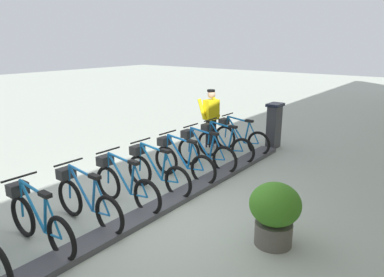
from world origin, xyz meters
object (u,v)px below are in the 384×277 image
(bike_docked_0, at_px, (239,137))
(bike_docked_5, at_px, (124,184))
(bike_docked_1, at_px, (223,143))
(bike_docked_6, at_px, (86,200))
(bike_docked_4, at_px, (155,171))
(payment_kiosk, at_px, (274,125))
(planter_bush, at_px, (275,211))
(bike_docked_7, at_px, (38,220))
(worker_near_rack, at_px, (211,116))
(bike_docked_3, at_px, (181,160))
(bike_docked_2, at_px, (204,151))

(bike_docked_0, distance_m, bike_docked_5, 4.21)
(bike_docked_1, bearing_deg, bike_docked_5, 90.00)
(bike_docked_5, relative_size, bike_docked_6, 1.00)
(bike_docked_4, bearing_deg, payment_kiosk, -97.52)
(bike_docked_4, distance_m, bike_docked_5, 0.84)
(planter_bush, bearing_deg, bike_docked_7, 37.96)
(bike_docked_5, distance_m, bike_docked_6, 0.84)
(bike_docked_6, distance_m, worker_near_rack, 5.05)
(bike_docked_0, relative_size, bike_docked_3, 1.00)
(bike_docked_5, bearing_deg, planter_bush, -170.51)
(bike_docked_7, height_order, worker_near_rack, worker_near_rack)
(bike_docked_0, bearing_deg, bike_docked_2, 90.00)
(bike_docked_0, distance_m, bike_docked_2, 1.68)
(planter_bush, bearing_deg, bike_docked_4, -7.94)
(bike_docked_7, bearing_deg, bike_docked_2, -90.00)
(payment_kiosk, xyz_separation_m, bike_docked_5, (0.57, 5.17, -0.24))
(bike_docked_1, xyz_separation_m, bike_docked_4, (0.00, 2.53, 0.00))
(bike_docked_7, height_order, planter_bush, bike_docked_7)
(bike_docked_4, bearing_deg, bike_docked_6, 90.00)
(bike_docked_4, height_order, planter_bush, bike_docked_4)
(bike_docked_7, bearing_deg, payment_kiosk, -94.77)
(bike_docked_3, relative_size, bike_docked_6, 1.00)
(bike_docked_2, bearing_deg, bike_docked_0, -90.00)
(bike_docked_2, bearing_deg, worker_near_rack, -61.16)
(planter_bush, bearing_deg, payment_kiosk, -65.24)
(payment_kiosk, relative_size, bike_docked_5, 0.74)
(bike_docked_4, bearing_deg, worker_near_rack, -75.04)
(bike_docked_0, relative_size, worker_near_rack, 1.04)
(bike_docked_3, distance_m, bike_docked_6, 2.53)
(bike_docked_0, xyz_separation_m, planter_bush, (-2.75, 3.75, 0.11))
(bike_docked_1, xyz_separation_m, bike_docked_3, (0.00, 1.68, 0.00))
(bike_docked_2, xyz_separation_m, bike_docked_3, (0.00, 0.84, 0.00))
(bike_docked_3, xyz_separation_m, planter_bush, (-2.75, 1.22, 0.11))
(bike_docked_7, distance_m, planter_bush, 3.49)
(bike_docked_6, xyz_separation_m, planter_bush, (-2.75, -1.30, 0.11))
(bike_docked_3, height_order, bike_docked_6, same)
(bike_docked_0, bearing_deg, bike_docked_7, 90.00)
(bike_docked_6, distance_m, planter_bush, 3.04)
(bike_docked_7, bearing_deg, bike_docked_4, -90.00)
(bike_docked_1, height_order, bike_docked_3, same)
(bike_docked_7, bearing_deg, bike_docked_0, -90.00)
(bike_docked_2, distance_m, planter_bush, 3.44)
(payment_kiosk, xyz_separation_m, bike_docked_4, (0.57, 4.33, -0.24))
(bike_docked_4, height_order, worker_near_rack, worker_near_rack)
(payment_kiosk, height_order, bike_docked_2, payment_kiosk)
(bike_docked_1, height_order, worker_near_rack, worker_near_rack)
(bike_docked_0, height_order, bike_docked_6, same)
(bike_docked_0, height_order, bike_docked_3, same)
(bike_docked_2, relative_size, worker_near_rack, 1.04)
(payment_kiosk, distance_m, bike_docked_3, 3.55)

